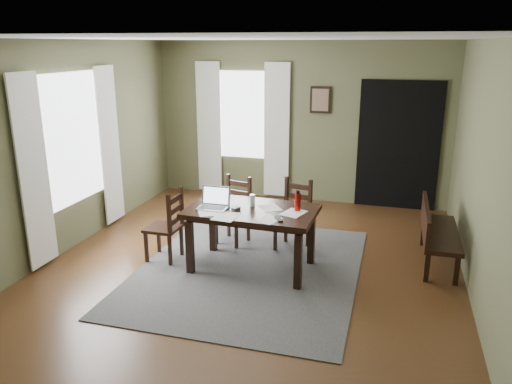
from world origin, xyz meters
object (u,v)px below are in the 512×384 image
(dining_table, at_px, (252,216))
(water_bottle, at_px, (298,202))
(bench, at_px, (435,229))
(chair_end, at_px, (167,226))
(laptop, at_px, (214,202))
(chair_back_left, at_px, (234,211))
(chair_back_right, at_px, (294,216))

(dining_table, bearing_deg, water_bottle, 10.07)
(bench, bearing_deg, chair_end, 104.27)
(bench, distance_m, laptop, 2.74)
(dining_table, distance_m, water_bottle, 0.58)
(water_bottle, bearing_deg, chair_back_left, 145.88)
(dining_table, xyz_separation_m, chair_end, (-1.10, -0.05, -0.22))
(chair_back_right, xyz_separation_m, bench, (1.78, -0.00, -0.01))
(chair_back_left, relative_size, chair_back_right, 0.98)
(chair_back_right, height_order, laptop, laptop)
(water_bottle, bearing_deg, bench, 23.71)
(chair_back_left, distance_m, water_bottle, 1.29)
(laptop, bearing_deg, chair_back_right, 45.69)
(chair_end, distance_m, water_bottle, 1.69)
(chair_back_right, bearing_deg, bench, 12.81)
(chair_back_left, bearing_deg, chair_back_right, 14.57)
(dining_table, height_order, water_bottle, water_bottle)
(dining_table, relative_size, chair_end, 1.68)
(chair_end, bearing_deg, dining_table, 93.92)
(chair_back_left, distance_m, chair_back_right, 0.83)
(chair_back_right, bearing_deg, dining_table, -101.58)
(laptop, bearing_deg, chair_back_left, 91.03)
(dining_table, relative_size, laptop, 4.34)
(chair_end, xyz_separation_m, chair_back_left, (0.62, 0.80, -0.01))
(dining_table, xyz_separation_m, water_bottle, (0.53, 0.07, 0.21))
(dining_table, bearing_deg, laptop, -169.52)
(water_bottle, bearing_deg, chair_back_right, 104.53)
(bench, height_order, water_bottle, water_bottle)
(chair_back_right, xyz_separation_m, laptop, (-0.80, -0.84, 0.38))
(chair_end, relative_size, water_bottle, 3.74)
(dining_table, xyz_separation_m, chair_back_right, (0.35, 0.78, -0.22))
(bench, bearing_deg, chair_back_right, 89.97)
(dining_table, height_order, bench, dining_table)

